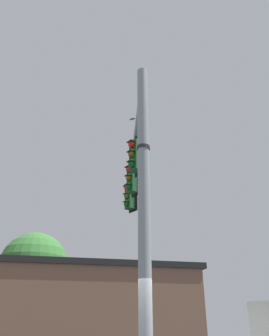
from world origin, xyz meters
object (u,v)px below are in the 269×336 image
Objects in this scene: street_name_sign at (142,153)px; bird_flying at (132,119)px; traffic_light_mid_outer at (130,197)px; traffic_light_nearest_pole at (136,156)px; traffic_light_mid_inner at (132,179)px.

bird_flying reaches higher than street_name_sign.
traffic_light_mid_outer is 4.89m from bird_flying.
traffic_light_nearest_pole is at bearing 142.91° from bird_flying.
traffic_light_mid_inner is at bearing -35.02° from traffic_light_nearest_pole.
traffic_light_mid_outer is (1.55, -1.09, 0.00)m from traffic_light_mid_inner.
traffic_light_nearest_pole is 1.00× the size of traffic_light_mid_inner.
traffic_light_mid_outer is (3.11, -2.18, 0.00)m from traffic_light_nearest_pole.
bird_flying reaches higher than traffic_light_nearest_pole.
traffic_light_mid_inner and traffic_light_mid_outer have the same top height.
traffic_light_nearest_pole is 1.30× the size of street_name_sign.
bird_flying is at bearing -37.09° from traffic_light_nearest_pole.
traffic_light_nearest_pole is 3.80m from traffic_light_mid_outer.
bird_flying reaches higher than traffic_light_mid_outer.
traffic_light_nearest_pole is 1.00× the size of traffic_light_mid_outer.
traffic_light_mid_outer is 6.06m from street_name_sign.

